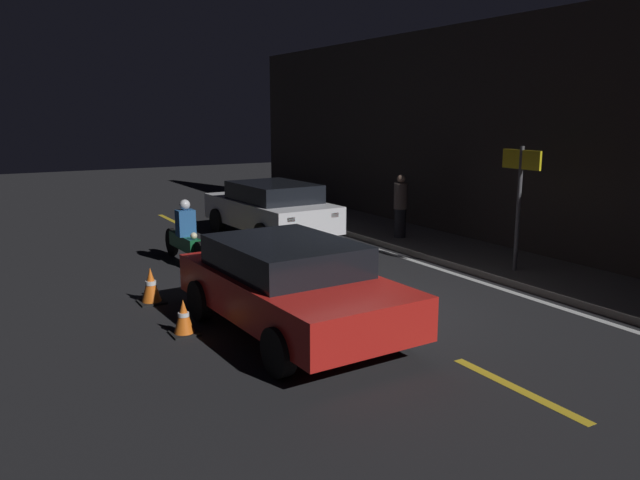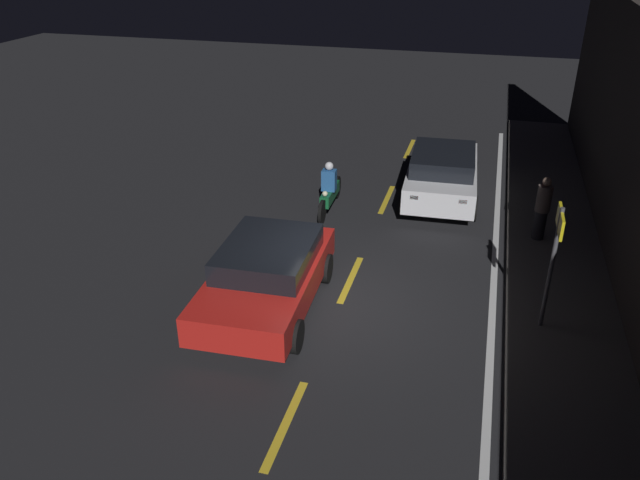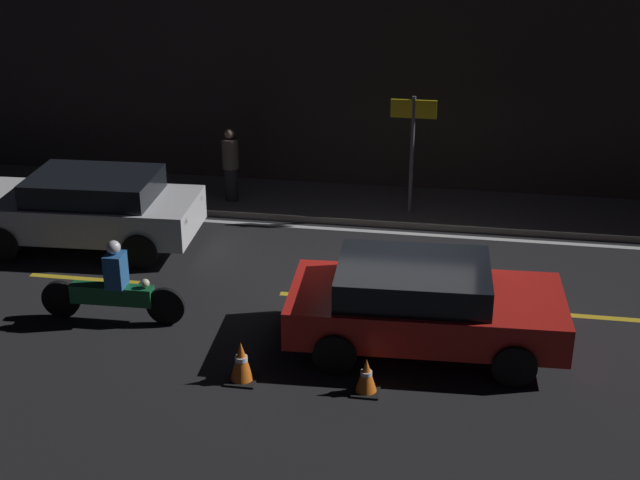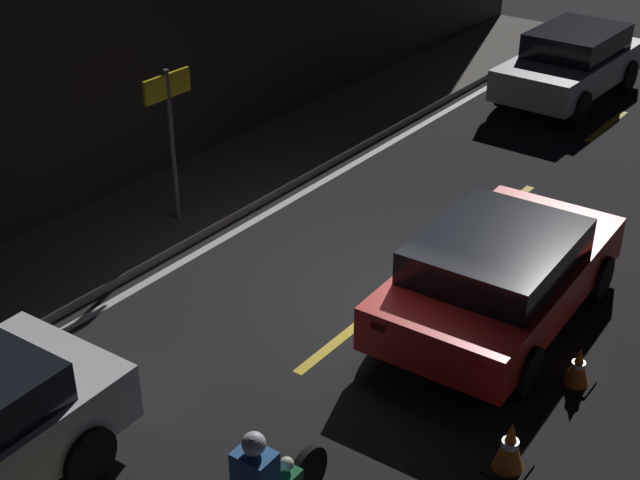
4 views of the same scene
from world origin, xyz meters
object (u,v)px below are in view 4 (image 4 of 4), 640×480
at_px(hatchback_silver, 571,62).
at_px(traffic_cone_mid, 578,368).
at_px(taxi_red, 499,273).
at_px(shop_sign, 170,116).
at_px(traffic_cone_near, 510,447).

bearing_deg(hatchback_silver, traffic_cone_mid, 24.82).
height_order(taxi_red, shop_sign, shop_sign).
relative_size(traffic_cone_near, shop_sign, 0.25).
height_order(traffic_cone_near, traffic_cone_mid, traffic_cone_near).
xyz_separation_m(hatchback_silver, traffic_cone_mid, (-9.27, -4.06, -0.54)).
relative_size(taxi_red, hatchback_silver, 1.01).
bearing_deg(taxi_red, traffic_cone_near, -152.60).
bearing_deg(hatchback_silver, taxi_red, 18.37).
xyz_separation_m(traffic_cone_mid, shop_sign, (0.11, 6.61, 1.56)).
xyz_separation_m(taxi_red, hatchback_silver, (8.61, 2.66, 0.07)).
height_order(hatchback_silver, shop_sign, shop_sign).
bearing_deg(taxi_red, traffic_cone_mid, -117.67).
relative_size(hatchback_silver, traffic_cone_near, 6.69).
height_order(taxi_red, hatchback_silver, hatchback_silver).
distance_m(traffic_cone_near, shop_sign, 7.02).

